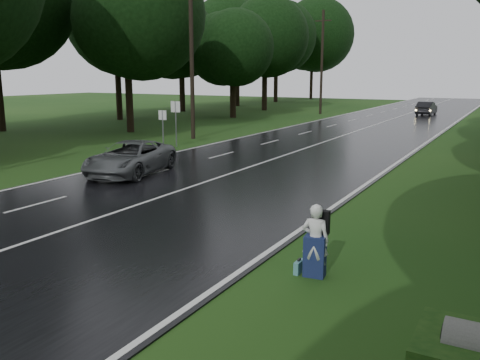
# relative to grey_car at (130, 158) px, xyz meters

# --- Properties ---
(ground) EXTENTS (160.00, 160.00, 0.00)m
(ground) POSITION_rel_grey_car_xyz_m (3.77, -7.59, -0.75)
(ground) COLOR #1F4213
(ground) RESTS_ON ground
(road) EXTENTS (12.00, 140.00, 0.04)m
(road) POSITION_rel_grey_car_xyz_m (3.77, 12.41, -0.73)
(road) COLOR black
(road) RESTS_ON ground
(lane_center) EXTENTS (0.12, 140.00, 0.01)m
(lane_center) POSITION_rel_grey_car_xyz_m (3.77, 12.41, -0.71)
(lane_center) COLOR silver
(lane_center) RESTS_ON road
(grey_car) EXTENTS (3.40, 5.50, 1.42)m
(grey_car) POSITION_rel_grey_car_xyz_m (0.00, 0.00, 0.00)
(grey_car) COLOR #535758
(grey_car) RESTS_ON road
(far_car) EXTENTS (1.64, 4.33, 1.41)m
(far_car) POSITION_rel_grey_car_xyz_m (5.80, 40.30, -0.01)
(far_car) COLOR black
(far_car) RESTS_ON road
(hitchhiker) EXTENTS (0.64, 0.59, 1.63)m
(hitchhiker) POSITION_rel_grey_car_xyz_m (11.07, -6.74, 0.00)
(hitchhiker) COLOR silver
(hitchhiker) RESTS_ON ground
(suitcase) EXTENTS (0.12, 0.39, 0.28)m
(suitcase) POSITION_rel_grey_car_xyz_m (10.71, -6.73, -0.61)
(suitcase) COLOR teal
(suitcase) RESTS_ON ground
(utility_pole_mid) EXTENTS (1.80, 0.28, 10.84)m
(utility_pole_mid) POSITION_rel_grey_car_xyz_m (-4.73, 11.75, -0.75)
(utility_pole_mid) COLOR black
(utility_pole_mid) RESTS_ON ground
(utility_pole_far) EXTENTS (1.80, 0.28, 10.97)m
(utility_pole_far) POSITION_rel_grey_car_xyz_m (-4.73, 36.53, -0.75)
(utility_pole_far) COLOR black
(utility_pole_far) RESTS_ON ground
(road_sign_a) EXTENTS (0.54, 0.10, 2.27)m
(road_sign_a) POSITION_rel_grey_car_xyz_m (-3.43, 6.77, -0.75)
(road_sign_a) COLOR white
(road_sign_a) RESTS_ON ground
(road_sign_b) EXTENTS (0.66, 0.10, 2.73)m
(road_sign_b) POSITION_rel_grey_car_xyz_m (-3.43, 8.05, -0.75)
(road_sign_b) COLOR white
(road_sign_b) RESTS_ON ground
(tree_left_d) EXTENTS (9.54, 9.54, 14.91)m
(tree_left_d) POSITION_rel_grey_car_xyz_m (-11.19, 12.81, -0.75)
(tree_left_d) COLOR black
(tree_left_d) RESTS_ON ground
(tree_left_e) EXTENTS (7.71, 7.71, 12.04)m
(tree_left_e) POSITION_rel_grey_car_xyz_m (-10.83, 27.82, -0.75)
(tree_left_e) COLOR black
(tree_left_e) RESTS_ON ground
(tree_left_f) EXTENTS (9.69, 9.69, 15.14)m
(tree_left_f) POSITION_rel_grey_car_xyz_m (-12.74, 38.81, -0.75)
(tree_left_f) COLOR black
(tree_left_f) RESTS_ON ground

